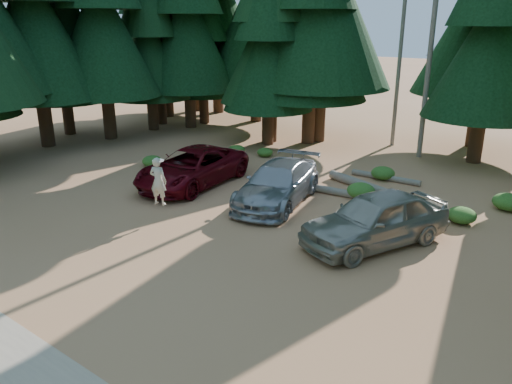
# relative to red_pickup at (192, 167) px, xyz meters

# --- Properties ---
(ground) EXTENTS (160.00, 160.00, 0.00)m
(ground) POSITION_rel_red_pickup_xyz_m (4.94, -4.68, -0.73)
(ground) COLOR #B6784D
(ground) RESTS_ON ground
(forest_belt_north) EXTENTS (36.00, 7.00, 22.00)m
(forest_belt_north) POSITION_rel_red_pickup_xyz_m (4.94, 10.32, -0.73)
(forest_belt_north) COLOR black
(forest_belt_north) RESTS_ON ground
(forest_belt_west) EXTENTS (6.00, 22.00, 22.00)m
(forest_belt_west) POSITION_rel_red_pickup_xyz_m (-10.56, -0.68, -0.73)
(forest_belt_west) COLOR black
(forest_belt_west) RESTS_ON ground
(snag_front) EXTENTS (0.24, 0.24, 12.00)m
(snag_front) POSITION_rel_red_pickup_xyz_m (5.74, 9.82, 5.27)
(snag_front) COLOR #6E6358
(snag_front) RESTS_ON ground
(snag_back) EXTENTS (0.20, 0.20, 10.00)m
(snag_back) POSITION_rel_red_pickup_xyz_m (3.74, 11.32, 4.27)
(snag_back) COLOR #6E6358
(snag_back) RESTS_ON ground
(red_pickup) EXTENTS (2.97, 5.48, 1.46)m
(red_pickup) POSITION_rel_red_pickup_xyz_m (0.00, 0.00, 0.00)
(red_pickup) COLOR #5E0811
(red_pickup) RESTS_ON ground
(silver_minivan_center) EXTENTS (3.12, 5.29, 1.44)m
(silver_minivan_center) POSITION_rel_red_pickup_xyz_m (3.92, 0.35, -0.01)
(silver_minivan_center) COLOR #9FA1A6
(silver_minivan_center) RESTS_ON ground
(silver_minivan_right) EXTENTS (3.60, 5.04, 1.59)m
(silver_minivan_right) POSITION_rel_red_pickup_xyz_m (8.25, -0.86, 0.07)
(silver_minivan_right) COLOR #A6A293
(silver_minivan_right) RESTS_ON ground
(frisbee_player) EXTENTS (0.67, 0.54, 1.60)m
(frisbee_player) POSITION_rel_red_pickup_xyz_m (1.71, -3.33, 0.61)
(frisbee_player) COLOR beige
(frisbee_player) RESTS_ON ground
(log_left) EXTENTS (3.98, 0.63, 0.28)m
(log_left) POSITION_rel_red_pickup_xyz_m (5.00, 2.32, -0.59)
(log_left) COLOR #6E6358
(log_left) RESTS_ON ground
(log_mid) EXTENTS (2.93, 0.36, 0.24)m
(log_mid) POSITION_rel_red_pickup_xyz_m (5.98, 5.24, -0.61)
(log_mid) COLOR #6E6358
(log_mid) RESTS_ON ground
(log_right) EXTENTS (5.40, 2.11, 0.36)m
(log_right) POSITION_rel_red_pickup_xyz_m (6.71, 3.27, -0.55)
(log_right) COLOR #6E6358
(log_right) RESTS_ON ground
(shrub_far_left) EXTENTS (0.85, 0.85, 0.47)m
(shrub_far_left) POSITION_rel_red_pickup_xyz_m (-1.63, 4.78, -0.50)
(shrub_far_left) COLOR #285B1B
(shrub_far_left) RESTS_ON ground
(shrub_left) EXTENTS (0.76, 0.76, 0.42)m
(shrub_left) POSITION_rel_red_pickup_xyz_m (-0.28, 5.32, -0.52)
(shrub_left) COLOR #285B1B
(shrub_left) RESTS_ON ground
(shrub_center_left) EXTENTS (1.04, 1.04, 0.57)m
(shrub_center_left) POSITION_rel_red_pickup_xyz_m (6.13, 2.62, -0.44)
(shrub_center_left) COLOR #285B1B
(shrub_center_left) RESTS_ON ground
(shrub_center_right) EXTENTS (0.97, 0.97, 0.53)m
(shrub_center_right) POSITION_rel_red_pickup_xyz_m (5.83, 5.32, -0.46)
(shrub_center_right) COLOR #285B1B
(shrub_center_right) RESTS_ON ground
(shrub_right) EXTENTS (1.05, 1.05, 0.58)m
(shrub_right) POSITION_rel_red_pickup_xyz_m (10.78, 4.63, -0.44)
(shrub_right) COLOR #285B1B
(shrub_right) RESTS_ON ground
(shrub_far_right) EXTENTS (0.94, 0.94, 0.52)m
(shrub_far_right) POSITION_rel_red_pickup_xyz_m (9.83, 2.41, -0.47)
(shrub_far_right) COLOR #285B1B
(shrub_far_right) RESTS_ON ground
(shrub_edge_west) EXTENTS (0.90, 0.90, 0.49)m
(shrub_edge_west) POSITION_rel_red_pickup_xyz_m (-3.34, 0.82, -0.48)
(shrub_edge_west) COLOR #285B1B
(shrub_edge_west) RESTS_ON ground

